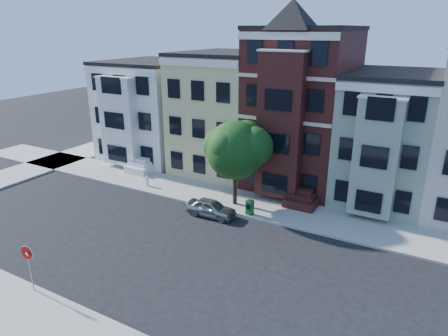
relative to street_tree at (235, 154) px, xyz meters
The scene contains 11 objects.
ground 8.68m from the street_tree, 72.33° to the right, with size 120.00×120.00×0.00m, color black.
far_sidewalk 4.54m from the street_tree, 14.75° to the left, with size 60.00×4.00×0.15m, color #9E9B93.
house_white 14.53m from the street_tree, 150.63° to the left, with size 8.00×9.00×9.00m, color white.
house_yellow 8.57m from the street_tree, 123.14° to the left, with size 7.00×9.00×10.00m, color #D3C684.
house_brown 7.78m from the street_tree, 71.72° to the left, with size 7.00×9.00×12.00m, color #3B1412.
house_green 11.38m from the street_tree, 38.81° to the left, with size 6.00×9.00×9.00m, color gray.
street_tree is the anchor object (origin of this frame).
parked_car 4.08m from the street_tree, 105.05° to the right, with size 1.41×3.49×1.19m, color #95989C.
newspaper_box 3.82m from the street_tree, 32.39° to the right, with size 0.46×0.40×1.01m, color #11531F.
fire_hydrant 8.47m from the street_tree, behind, with size 0.24×0.24×0.68m, color silver.
stop_sign 14.40m from the street_tree, 105.58° to the right, with size 0.76×0.11×2.76m, color #AD0600, non-canonical shape.
Camera 1 is at (9.77, -16.04, 12.10)m, focal length 32.00 mm.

